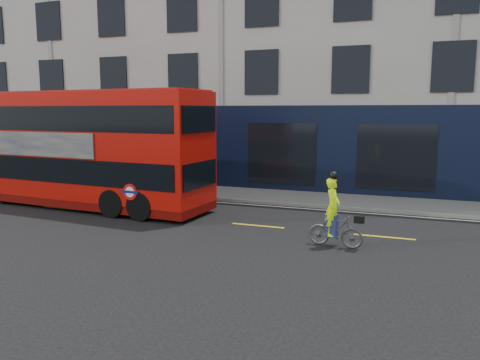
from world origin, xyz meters
The scene contains 8 objects.
ground centered at (0.00, 0.00, 0.00)m, with size 120.00×120.00×0.00m, color black.
pavement centered at (0.00, 6.50, 0.06)m, with size 60.00×3.00×0.12m, color slate.
kerb centered at (0.00, 5.00, 0.07)m, with size 60.00×0.12×0.13m, color gray.
building_terrace centered at (0.00, 12.94, 7.49)m, with size 50.00×10.07×15.00m.
road_edge_line centered at (0.00, 4.70, 0.00)m, with size 58.00×0.10×0.01m, color silver.
lane_dashes centered at (0.00, 1.50, 0.00)m, with size 58.00×0.12×0.01m, color gold, non-canonical shape.
bus centered at (-3.72, 2.20, 2.31)m, with size 11.32×3.36×4.50m.
cyclist centered at (6.73, -0.02, 0.72)m, with size 1.57×0.62×2.12m.
Camera 1 is at (8.69, -12.81, 3.77)m, focal length 35.00 mm.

